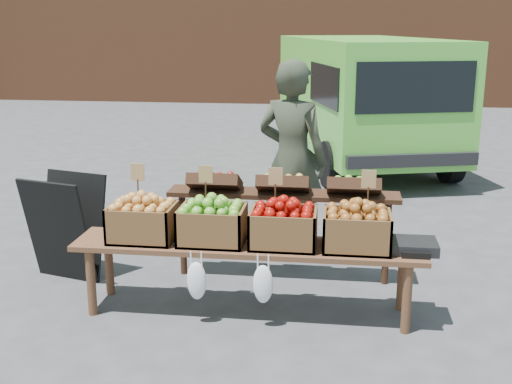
% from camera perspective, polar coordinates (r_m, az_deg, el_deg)
% --- Properties ---
extents(ground, '(80.00, 80.00, 0.00)m').
position_cam_1_polar(ground, '(5.60, -11.52, -8.82)').
color(ground, '#414143').
extents(delivery_van, '(3.18, 4.81, 1.98)m').
position_cam_1_polar(delivery_van, '(10.35, 9.45, 7.85)').
color(delivery_van, '#58C23C').
rests_on(delivery_van, ground).
extents(vendor, '(0.81, 0.67, 1.90)m').
position_cam_1_polar(vendor, '(6.09, 3.24, 2.82)').
color(vendor, '#303627').
rests_on(vendor, ground).
extents(chalkboard_sign, '(0.69, 0.50, 0.95)m').
position_cam_1_polar(chalkboard_sign, '(5.89, -16.58, -3.01)').
color(chalkboard_sign, black).
rests_on(chalkboard_sign, ground).
extents(back_table, '(2.10, 0.44, 1.04)m').
position_cam_1_polar(back_table, '(5.62, 2.41, -2.75)').
color(back_table, '#311C11').
rests_on(back_table, ground).
extents(display_bench, '(2.70, 0.56, 0.57)m').
position_cam_1_polar(display_bench, '(5.05, -0.73, -7.66)').
color(display_bench, '#543320').
rests_on(display_bench, ground).
extents(crate_golden_apples, '(0.50, 0.40, 0.28)m').
position_cam_1_polar(crate_golden_apples, '(5.08, -10.01, -2.66)').
color(crate_golden_apples, gold).
rests_on(crate_golden_apples, display_bench).
extents(crate_russet_pears, '(0.50, 0.40, 0.28)m').
position_cam_1_polar(crate_russet_pears, '(4.95, -3.91, -2.94)').
color(crate_russet_pears, '#4D8318').
rests_on(crate_russet_pears, display_bench).
extents(crate_red_apples, '(0.50, 0.40, 0.28)m').
position_cam_1_polar(crate_red_apples, '(4.87, 2.46, -3.20)').
color(crate_red_apples, maroon).
rests_on(crate_red_apples, display_bench).
extents(crate_green_apples, '(0.50, 0.40, 0.28)m').
position_cam_1_polar(crate_green_apples, '(4.86, 8.94, -3.42)').
color(crate_green_apples, '#A75F20').
rests_on(crate_green_apples, display_bench).
extents(weighing_scale, '(0.34, 0.30, 0.08)m').
position_cam_1_polar(weighing_scale, '(4.93, 13.85, -4.66)').
color(weighing_scale, black).
rests_on(weighing_scale, display_bench).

